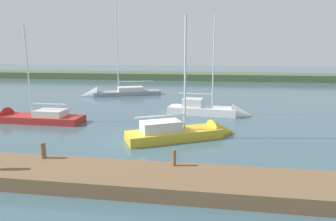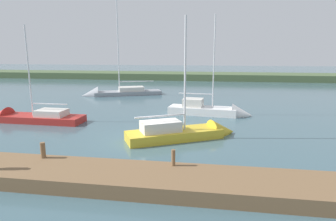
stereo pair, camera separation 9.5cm
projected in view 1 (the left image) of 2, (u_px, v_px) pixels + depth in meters
ground_plane at (146, 140)px, 17.25m from camera, size 200.00×200.00×0.00m
far_shoreline at (191, 79)px, 56.31m from camera, size 180.00×8.00×2.40m
dock_pier at (113, 177)px, 11.40m from camera, size 23.43×2.52×0.58m
mooring_post_near at (174, 158)px, 11.79m from camera, size 0.16×0.16×0.69m
mooring_post_far at (43, 150)px, 12.64m from camera, size 0.22×0.22×0.71m
sailboat_outer_mooring at (213, 112)px, 24.10m from camera, size 7.11×2.64×8.96m
sailboat_far_left at (27, 119)px, 21.80m from camera, size 7.84×2.07×7.99m
sailboat_near_dock at (115, 94)px, 35.09m from camera, size 9.78×5.69×12.40m
sailboat_far_right at (188, 134)px, 17.66m from camera, size 7.08×4.92×8.07m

